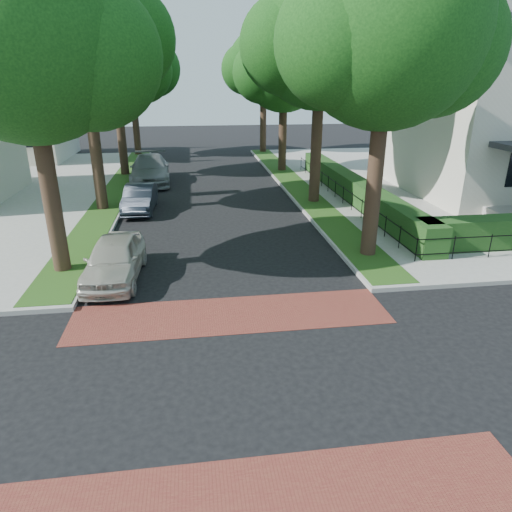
{
  "coord_description": "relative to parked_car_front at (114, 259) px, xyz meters",
  "views": [
    {
      "loc": [
        -0.88,
        -8.31,
        6.3
      ],
      "look_at": [
        0.78,
        3.63,
        1.6
      ],
      "focal_mm": 32.0,
      "sensor_mm": 36.0,
      "label": 1
    }
  ],
  "objects": [
    {
      "name": "tree_left_near",
      "position": [
        -1.8,
        0.99,
        6.55
      ],
      "size": [
        7.5,
        6.45,
        10.2
      ],
      "color": "black",
      "rests_on": "sidewalk_nw"
    },
    {
      "name": "fence_main_road",
      "position": [
        10.5,
        8.76,
        -0.12
      ],
      "size": [
        0.06,
        18.0,
        0.9
      ],
      "primitive_type": null,
      "color": "black",
      "rests_on": "sidewalk_ne"
    },
    {
      "name": "tree_left_mid",
      "position": [
        -1.79,
        9.0,
        7.63
      ],
      "size": [
        8.0,
        6.88,
        11.48
      ],
      "color": "black",
      "rests_on": "sidewalk_nw"
    },
    {
      "name": "ground",
      "position": [
        3.6,
        -6.24,
        -0.72
      ],
      "size": [
        120.0,
        120.0,
        0.0
      ],
      "primitive_type": "plane",
      "color": "black",
      "rests_on": "ground"
    },
    {
      "name": "tree_right_near",
      "position": [
        9.2,
        1.0,
        6.91
      ],
      "size": [
        7.75,
        6.67,
        10.66
      ],
      "color": "black",
      "rests_on": "sidewalk_ne"
    },
    {
      "name": "tree_right_mid",
      "position": [
        9.21,
        9.01,
        7.27
      ],
      "size": [
        8.25,
        7.09,
        11.22
      ],
      "color": "black",
      "rests_on": "sidewalk_ne"
    },
    {
      "name": "parked_car_rear",
      "position": [
        0.0,
        15.38,
        0.14
      ],
      "size": [
        2.73,
        6.05,
        1.72
      ],
      "primitive_type": "imported",
      "rotation": [
        0.0,
        0.0,
        0.06
      ],
      "color": "gray",
      "rests_on": "ground"
    },
    {
      "name": "tree_right_back",
      "position": [
        9.2,
        26.99,
        6.55
      ],
      "size": [
        7.5,
        6.45,
        10.2
      ],
      "color": "black",
      "rests_on": "sidewalk_ne"
    },
    {
      "name": "tree_right_far",
      "position": [
        9.2,
        17.98,
        6.19
      ],
      "size": [
        7.25,
        6.23,
        9.74
      ],
      "color": "black",
      "rests_on": "sidewalk_ne"
    },
    {
      "name": "hedge_main_road",
      "position": [
        11.3,
        8.76,
        0.03
      ],
      "size": [
        1.0,
        18.0,
        1.2
      ],
      "primitive_type": "cube",
      "color": "#153D15",
      "rests_on": "sidewalk_ne"
    },
    {
      "name": "parked_car_middle",
      "position": [
        0.0,
        8.54,
        -0.05
      ],
      "size": [
        1.53,
        4.07,
        1.33
      ],
      "primitive_type": "imported",
      "rotation": [
        0.0,
        0.0,
        -0.03
      ],
      "color": "#1E242D",
      "rests_on": "ground"
    },
    {
      "name": "tree_left_far",
      "position": [
        -1.8,
        17.98,
        6.4
      ],
      "size": [
        7.0,
        6.02,
        9.86
      ],
      "color": "black",
      "rests_on": "sidewalk_nw"
    },
    {
      "name": "grass_strip_ne",
      "position": [
        9.0,
        12.86,
        -0.56
      ],
      "size": [
        1.6,
        29.8,
        0.02
      ],
      "primitive_type": "cube",
      "color": "#254C15",
      "rests_on": "sidewalk_ne"
    },
    {
      "name": "sidewalk_ne",
      "position": [
        23.1,
        12.76,
        -0.64
      ],
      "size": [
        30.0,
        30.0,
        0.15
      ],
      "primitive_type": "cube",
      "color": "gray",
      "rests_on": "ground"
    },
    {
      "name": "crosswalk_near",
      "position": [
        3.6,
        -9.44,
        -0.71
      ],
      "size": [
        9.0,
        2.2,
        0.01
      ],
      "primitive_type": "cube",
      "color": "maroon",
      "rests_on": "ground"
    },
    {
      "name": "house_left_far",
      "position": [
        -11.89,
        25.75,
        4.32
      ],
      "size": [
        10.0,
        9.0,
        10.14
      ],
      "color": "beige",
      "rests_on": "sidewalk_nw"
    },
    {
      "name": "crosswalk_far",
      "position": [
        3.6,
        -3.04,
        -0.71
      ],
      "size": [
        9.0,
        2.2,
        0.01
      ],
      "primitive_type": "cube",
      "color": "maroon",
      "rests_on": "ground"
    },
    {
      "name": "grass_strip_nw",
      "position": [
        -1.8,
        12.86,
        -0.56
      ],
      "size": [
        1.6,
        29.8,
        0.02
      ],
      "primitive_type": "cube",
      "color": "#254C15",
      "rests_on": "sidewalk_nw"
    },
    {
      "name": "parked_car_front",
      "position": [
        0.0,
        0.0,
        0.0
      ],
      "size": [
        1.88,
        4.29,
        1.44
      ],
      "primitive_type": "imported",
      "rotation": [
        0.0,
        0.0,
        -0.04
      ],
      "color": "#B7B3A5",
      "rests_on": "ground"
    },
    {
      "name": "tree_left_back",
      "position": [
        -1.8,
        27.0,
        6.69
      ],
      "size": [
        7.75,
        6.66,
        10.44
      ],
      "color": "black",
      "rests_on": "sidewalk_nw"
    }
  ]
}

